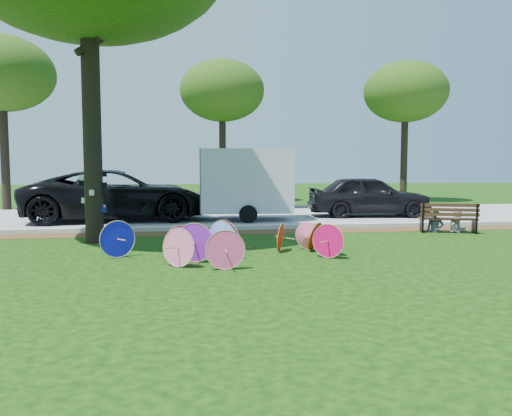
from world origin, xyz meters
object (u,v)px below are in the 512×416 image
Objects in this scene: cargo_trailer at (246,181)px; parasol_pile at (233,240)px; park_bench at (448,218)px; black_van at (118,195)px; person_left at (435,210)px; person_right at (459,210)px; dark_pickup at (369,196)px.

parasol_pile is at bearing -95.42° from cargo_trailer.
black_van is at bearing 173.25° from park_bench.
cargo_trailer is at bearing -100.81° from black_van.
person_left is 1.03× the size of person_right.
parasol_pile is 8.26m from black_van.
person_right is (9.99, -4.49, -0.24)m from black_van.
person_right is (6.72, 3.07, 0.27)m from parasol_pile.
person_right is (5.58, -4.02, -0.75)m from cargo_trailer.
park_bench is 0.41m from person_right.
dark_pickup is at bearing 11.00° from cargo_trailer.
park_bench is (5.23, -4.07, -0.96)m from cargo_trailer.
cargo_trailer is at bearing 160.62° from park_bench.
person_right is at bearing -162.81° from dark_pickup.
person_right is (0.35, 0.05, 0.21)m from park_bench.
cargo_trailer reaches higher than dark_pickup.
cargo_trailer reaches higher than parasol_pile.
parasol_pile is 7.25m from cargo_trailer.
cargo_trailer is 6.70m from park_bench.
dark_pickup is (9.07, 0.13, -0.11)m from black_van.
dark_pickup is 4.62m from person_left.
person_right is (0.70, -0.00, -0.02)m from person_left.
black_van is at bearing 96.74° from dark_pickup.
dark_pickup is at bearing -93.87° from black_van.
cargo_trailer is 6.92m from person_right.
cargo_trailer is at bearing 138.90° from person_right.
parasol_pile is 9.64m from dark_pickup.
dark_pickup is 4.71m from person_right.
cargo_trailer reaches higher than black_van.
black_van reaches higher than person_left.
black_van is at bearing 173.22° from person_left.
black_van is 4.83× the size of person_left.
person_left reaches higher than person_right.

